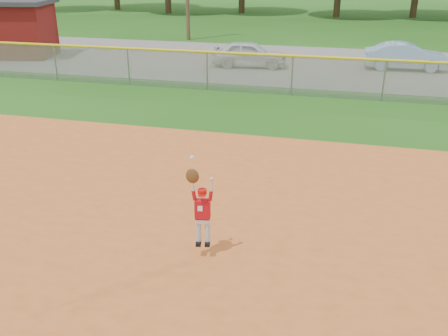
# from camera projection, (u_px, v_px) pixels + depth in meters

# --- Properties ---
(ground) EXTENTS (120.00, 120.00, 0.00)m
(ground) POSITION_uv_depth(u_px,v_px,m) (230.00, 218.00, 10.20)
(ground) COLOR #1F5413
(ground) RESTS_ON ground
(clay_infield) EXTENTS (24.00, 16.00, 0.04)m
(clay_infield) POSITION_uv_depth(u_px,v_px,m) (184.00, 311.00, 7.51)
(clay_infield) COLOR #C25B23
(clay_infield) RESTS_ON ground
(parking_strip) EXTENTS (44.00, 10.00, 0.03)m
(parking_strip) POSITION_uv_depth(u_px,v_px,m) (306.00, 64.00, 24.45)
(parking_strip) COLOR slate
(parking_strip) RESTS_ON ground
(car_white_a) EXTENTS (3.65, 1.76, 1.20)m
(car_white_a) POSITION_uv_depth(u_px,v_px,m) (249.00, 54.00, 23.62)
(car_white_a) COLOR silver
(car_white_a) RESTS_ON parking_strip
(car_blue) EXTENTS (3.78, 1.49, 1.22)m
(car_blue) POSITION_uv_depth(u_px,v_px,m) (406.00, 56.00, 23.01)
(car_blue) COLOR #7FA4BD
(car_blue) RESTS_ON parking_strip
(utility_shed) EXTENTS (4.32, 3.65, 2.87)m
(utility_shed) POSITION_uv_depth(u_px,v_px,m) (16.00, 28.00, 25.72)
(utility_shed) COLOR #5B0F0D
(utility_shed) RESTS_ON ground
(outfield_fence) EXTENTS (40.06, 0.10, 1.55)m
(outfield_fence) POSITION_uv_depth(u_px,v_px,m) (292.00, 72.00, 18.76)
(outfield_fence) COLOR gray
(outfield_fence) RESTS_ON ground
(ballplayer) EXTENTS (0.48, 0.23, 1.67)m
(ballplayer) POSITION_uv_depth(u_px,v_px,m) (201.00, 208.00, 8.51)
(ballplayer) COLOR silver
(ballplayer) RESTS_ON ground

